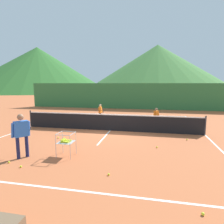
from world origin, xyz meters
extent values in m
plane|color=#BC6038|center=(0.00, 0.00, 0.00)|extent=(120.00, 120.00, 0.00)
cube|color=white|center=(0.00, -6.42, 0.00)|extent=(10.39, 0.08, 0.01)
cube|color=white|center=(0.00, 6.10, 0.00)|extent=(10.39, 0.08, 0.01)
cube|color=white|center=(-5.19, 0.00, 0.00)|extent=(0.08, 12.53, 0.01)
cube|color=white|center=(5.19, 0.00, 0.00)|extent=(0.08, 12.53, 0.01)
cube|color=white|center=(0.00, 0.00, 0.00)|extent=(0.08, 5.60, 0.01)
cylinder|color=#333338|center=(-5.16, 0.00, 0.53)|extent=(0.08, 0.08, 1.05)
cylinder|color=#333338|center=(5.16, 0.00, 0.53)|extent=(0.08, 0.08, 1.05)
cube|color=black|center=(0.00, 0.00, 0.46)|extent=(10.24, 0.02, 0.92)
cube|color=white|center=(0.00, 0.00, 0.95)|extent=(10.24, 0.03, 0.06)
cylinder|color=#191E4C|center=(-2.39, -4.84, 0.41)|extent=(0.12, 0.12, 0.81)
cylinder|color=#191E4C|center=(-2.20, -4.59, 0.41)|extent=(0.12, 0.12, 0.81)
cube|color=blue|center=(-2.29, -4.72, 1.10)|extent=(0.47, 0.52, 0.57)
sphere|color=#996B4C|center=(-2.29, -4.72, 1.53)|extent=(0.23, 0.23, 0.23)
cylinder|color=blue|center=(-2.52, -4.90, 1.07)|extent=(0.23, 0.20, 0.56)
cylinder|color=blue|center=(-2.16, -4.47, 1.06)|extent=(0.19, 0.17, 0.56)
torus|color=#262628|center=(-2.36, -4.32, 1.01)|extent=(0.19, 0.25, 0.29)
cylinder|color=black|center=(-2.17, -4.46, 1.01)|extent=(0.19, 0.15, 0.03)
cylinder|color=black|center=(-1.32, 2.87, 0.31)|extent=(0.09, 0.09, 0.61)
cylinder|color=black|center=(-1.33, 2.63, 0.31)|extent=(0.09, 0.09, 0.61)
cube|color=orange|center=(-1.32, 2.75, 0.83)|extent=(0.17, 0.37, 0.43)
sphere|color=#DBAD84|center=(-1.32, 2.75, 1.16)|extent=(0.17, 0.17, 0.17)
cylinder|color=orange|center=(-1.27, 2.96, 0.80)|extent=(0.17, 0.07, 0.42)
cylinder|color=orange|center=(-1.29, 2.54, 0.80)|extent=(0.13, 0.07, 0.42)
torus|color=#262628|center=(-1.03, 2.54, 0.81)|extent=(0.02, 0.29, 0.29)
cylinder|color=black|center=(-1.27, 2.54, 0.81)|extent=(0.22, 0.03, 0.03)
cylinder|color=black|center=(2.72, 1.79, 0.30)|extent=(0.09, 0.09, 0.59)
cylinder|color=black|center=(2.59, 1.60, 0.30)|extent=(0.09, 0.09, 0.59)
cube|color=orange|center=(2.65, 1.70, 0.80)|extent=(0.33, 0.38, 0.42)
sphere|color=#996B4C|center=(2.65, 1.70, 1.12)|extent=(0.16, 0.16, 0.16)
cylinder|color=orange|center=(2.81, 1.84, 0.78)|extent=(0.17, 0.14, 0.41)
cylinder|color=orange|center=(2.56, 1.51, 0.77)|extent=(0.14, 0.12, 0.41)
cylinder|color=#B7B7BC|center=(-1.06, -3.96, 0.45)|extent=(0.02, 0.02, 0.89)
cylinder|color=#B7B7BC|center=(-0.50, -3.96, 0.45)|extent=(0.02, 0.02, 0.89)
cylinder|color=#B7B7BC|center=(-1.06, -4.52, 0.45)|extent=(0.02, 0.02, 0.89)
cylinder|color=#B7B7BC|center=(-0.50, -4.52, 0.45)|extent=(0.02, 0.02, 0.89)
cube|color=#B7B7BC|center=(-0.78, -4.24, 0.55)|extent=(0.56, 0.56, 0.01)
cube|color=#B7B7BC|center=(-0.78, -3.96, 0.89)|extent=(0.56, 0.02, 0.02)
cube|color=#B7B7BC|center=(-0.78, -4.52, 0.89)|extent=(0.56, 0.02, 0.02)
cube|color=#B7B7BC|center=(-1.06, -4.24, 0.89)|extent=(0.02, 0.56, 0.02)
cube|color=#B7B7BC|center=(-0.50, -4.24, 0.89)|extent=(0.02, 0.56, 0.02)
sphere|color=yellow|center=(-0.92, -4.37, 0.58)|extent=(0.07, 0.07, 0.07)
sphere|color=yellow|center=(-0.92, -4.30, 0.59)|extent=(0.07, 0.07, 0.07)
sphere|color=yellow|center=(-0.92, -4.24, 0.58)|extent=(0.07, 0.07, 0.07)
sphere|color=yellow|center=(-0.92, -4.18, 0.58)|extent=(0.07, 0.07, 0.07)
sphere|color=yellow|center=(-0.91, -4.11, 0.58)|extent=(0.07, 0.07, 0.07)
sphere|color=yellow|center=(-0.85, -4.37, 0.58)|extent=(0.07, 0.07, 0.07)
sphere|color=yellow|center=(-0.85, -4.31, 0.58)|extent=(0.07, 0.07, 0.07)
sphere|color=yellow|center=(-0.85, -4.24, 0.58)|extent=(0.07, 0.07, 0.07)
sphere|color=yellow|center=(-0.85, -4.17, 0.58)|extent=(0.07, 0.07, 0.07)
sphere|color=yellow|center=(-0.85, -4.11, 0.58)|extent=(0.07, 0.07, 0.07)
sphere|color=yellow|center=(-0.78, -4.37, 0.59)|extent=(0.07, 0.07, 0.07)
sphere|color=yellow|center=(-0.79, -4.31, 0.58)|extent=(0.07, 0.07, 0.07)
sphere|color=yellow|center=(-0.79, -4.24, 0.58)|extent=(0.07, 0.07, 0.07)
sphere|color=yellow|center=(-0.78, -4.18, 0.58)|extent=(0.07, 0.07, 0.07)
sphere|color=yellow|center=(-0.78, -4.11, 0.59)|extent=(0.07, 0.07, 0.07)
sphere|color=yellow|center=(-0.73, -4.37, 0.59)|extent=(0.07, 0.07, 0.07)
sphere|color=yellow|center=(-0.71, -4.30, 0.58)|extent=(0.07, 0.07, 0.07)
sphere|color=yellow|center=(-0.72, -4.24, 0.58)|extent=(0.07, 0.07, 0.07)
sphere|color=yellow|center=(-0.71, -4.17, 0.59)|extent=(0.07, 0.07, 0.07)
sphere|color=yellow|center=(-0.72, -4.11, 0.58)|extent=(0.07, 0.07, 0.07)
sphere|color=yellow|center=(-0.66, -4.37, 0.58)|extent=(0.07, 0.07, 0.07)
sphere|color=yellow|center=(-0.66, -4.30, 0.58)|extent=(0.07, 0.07, 0.07)
sphere|color=yellow|center=(-0.65, -4.24, 0.59)|extent=(0.07, 0.07, 0.07)
sphere|color=yellow|center=(-0.66, -4.18, 0.58)|extent=(0.07, 0.07, 0.07)
sphere|color=yellow|center=(-0.65, -4.11, 0.58)|extent=(0.07, 0.07, 0.07)
sphere|color=yellow|center=(-0.92, -4.36, 0.64)|extent=(0.07, 0.07, 0.07)
sphere|color=yellow|center=(-0.92, -4.31, 0.64)|extent=(0.07, 0.07, 0.07)
sphere|color=yellow|center=(-0.91, -4.24, 0.64)|extent=(0.07, 0.07, 0.07)
sphere|color=yellow|center=(-0.91, -4.18, 0.64)|extent=(0.07, 0.07, 0.07)
sphere|color=yellow|center=(-0.91, -4.11, 0.64)|extent=(0.07, 0.07, 0.07)
sphere|color=yellow|center=(-0.84, -4.37, 0.64)|extent=(0.07, 0.07, 0.07)
sphere|color=yellow|center=(-0.84, -4.31, 0.64)|extent=(0.07, 0.07, 0.07)
sphere|color=yellow|center=(-0.85, -4.24, 0.64)|extent=(0.07, 0.07, 0.07)
sphere|color=yellow|center=(-0.85, -4.18, 0.64)|extent=(0.07, 0.07, 0.07)
sphere|color=yellow|center=(2.61, -2.59, 0.03)|extent=(0.07, 0.07, 0.07)
sphere|color=yellow|center=(-4.44, -2.31, 0.03)|extent=(0.07, 0.07, 0.07)
sphere|color=yellow|center=(4.07, -1.15, 0.03)|extent=(0.07, 0.07, 0.07)
sphere|color=yellow|center=(3.43, -6.78, 0.03)|extent=(0.07, 0.07, 0.07)
sphere|color=yellow|center=(-2.22, -2.09, 0.03)|extent=(0.07, 0.07, 0.07)
sphere|color=yellow|center=(1.12, -5.45, 0.03)|extent=(0.07, 0.07, 0.07)
sphere|color=yellow|center=(-1.82, -5.49, 0.03)|extent=(0.07, 0.07, 0.07)
sphere|color=yellow|center=(-2.45, -5.26, 0.03)|extent=(0.07, 0.07, 0.07)
cube|color=#33753D|center=(0.00, 9.99, 1.39)|extent=(22.85, 0.08, 2.77)
cone|color=#427A38|center=(-36.85, 59.19, 6.98)|extent=(42.94, 42.94, 13.97)
cone|color=#427A38|center=(3.87, 51.45, 7.23)|extent=(46.91, 46.91, 14.46)
cone|color=#2D6628|center=(-37.67, 52.84, 7.74)|extent=(50.83, 50.83, 15.48)
camera|label=1|loc=(2.30, -10.73, 2.72)|focal=30.83mm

